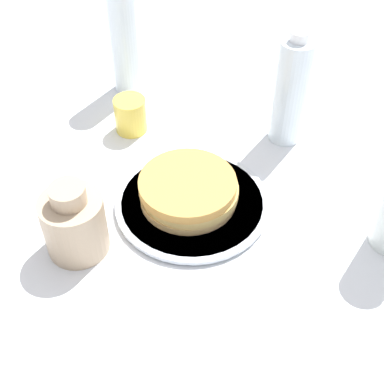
% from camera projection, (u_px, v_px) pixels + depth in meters
% --- Properties ---
extents(ground_plane, '(4.00, 4.00, 0.00)m').
position_uv_depth(ground_plane, '(194.00, 200.00, 0.92)').
color(ground_plane, white).
extents(plate, '(0.26, 0.26, 0.01)m').
position_uv_depth(plate, '(192.00, 203.00, 0.90)').
color(plate, silver).
rests_on(plate, ground_plane).
extents(pancake_stack, '(0.16, 0.17, 0.04)m').
position_uv_depth(pancake_stack, '(189.00, 190.00, 0.89)').
color(pancake_stack, tan).
rests_on(pancake_stack, plate).
extents(juice_glass, '(0.06, 0.06, 0.07)m').
position_uv_depth(juice_glass, '(130.00, 115.00, 1.03)').
color(juice_glass, yellow).
rests_on(juice_glass, ground_plane).
extents(cream_jug, '(0.10, 0.10, 0.13)m').
position_uv_depth(cream_jug, '(74.00, 223.00, 0.81)').
color(cream_jug, tan).
rests_on(cream_jug, ground_plane).
extents(water_bottle_near, '(0.06, 0.06, 0.26)m').
position_uv_depth(water_bottle_near, '(124.00, 36.00, 1.07)').
color(water_bottle_near, silver).
rests_on(water_bottle_near, ground_plane).
extents(water_bottle_far, '(0.06, 0.06, 0.22)m').
position_uv_depth(water_bottle_far, '(291.00, 91.00, 0.96)').
color(water_bottle_far, silver).
rests_on(water_bottle_far, ground_plane).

